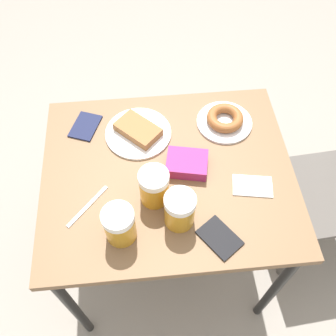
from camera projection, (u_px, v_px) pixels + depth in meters
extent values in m
plane|color=gray|center=(168.00, 253.00, 1.91)|extent=(8.00, 8.00, 0.00)
cube|color=brown|center=(168.00, 174.00, 1.29)|extent=(0.72, 0.86, 0.03)
cylinder|color=black|center=(79.00, 168.00, 1.77)|extent=(0.04, 0.04, 0.74)
cylinder|color=black|center=(73.00, 308.00, 1.41)|extent=(0.04, 0.04, 0.74)
cylinder|color=black|center=(242.00, 155.00, 1.81)|extent=(0.04, 0.04, 0.74)
cylinder|color=black|center=(276.00, 288.00, 1.45)|extent=(0.04, 0.04, 0.74)
cube|color=#514C47|center=(331.00, 192.00, 1.60)|extent=(0.43, 0.43, 0.02)
cylinder|color=#514C47|center=(267.00, 190.00, 1.87)|extent=(0.03, 0.03, 0.44)
cylinder|color=#514C47|center=(291.00, 256.00, 1.68)|extent=(0.03, 0.03, 0.44)
cylinder|color=#514C47|center=(333.00, 180.00, 1.90)|extent=(0.03, 0.03, 0.44)
cylinder|color=silver|center=(138.00, 133.00, 1.37)|extent=(0.24, 0.24, 0.01)
cube|color=brown|center=(138.00, 129.00, 1.35)|extent=(0.18, 0.18, 0.03)
cylinder|color=silver|center=(224.00, 122.00, 1.40)|extent=(0.21, 0.21, 0.01)
torus|color=brown|center=(225.00, 118.00, 1.38)|extent=(0.14, 0.14, 0.04)
cylinder|color=#C68C23|center=(120.00, 227.00, 1.11)|extent=(0.09, 0.09, 0.11)
cylinder|color=white|center=(118.00, 217.00, 1.05)|extent=(0.10, 0.10, 0.03)
cylinder|color=#C68C23|center=(180.00, 212.00, 1.13)|extent=(0.09, 0.09, 0.11)
cylinder|color=white|center=(180.00, 201.00, 1.08)|extent=(0.10, 0.10, 0.03)
cylinder|color=#C68C23|center=(154.00, 189.00, 1.18)|extent=(0.09, 0.09, 0.11)
cylinder|color=white|center=(154.00, 178.00, 1.12)|extent=(0.10, 0.10, 0.03)
cube|color=white|center=(252.00, 186.00, 1.24)|extent=(0.10, 0.14, 0.00)
cube|color=silver|center=(88.00, 206.00, 1.20)|extent=(0.14, 0.13, 0.00)
cube|color=black|center=(220.00, 238.00, 1.14)|extent=(0.15, 0.14, 0.01)
cube|color=#141938|center=(85.00, 126.00, 1.39)|extent=(0.15, 0.13, 0.01)
cube|color=#8C2366|center=(187.00, 164.00, 1.27)|extent=(0.13, 0.16, 0.04)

